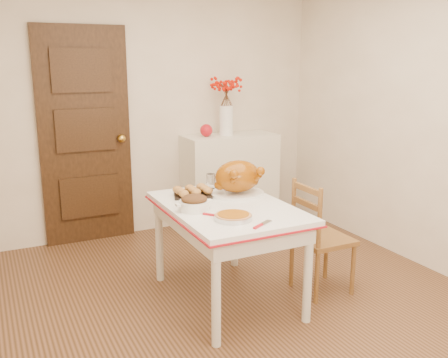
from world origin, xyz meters
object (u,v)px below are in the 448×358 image
chair_oak (323,236)px  turkey_platter (238,178)px  sideboard (230,180)px  kitchen_table (227,253)px  pumpkin_pie (233,216)px

chair_oak → turkey_platter: turkey_platter is taller
sideboard → turkey_platter: size_ratio=2.33×
turkey_platter → sideboard: bearing=58.6°
kitchen_table → chair_oak: bearing=-14.4°
turkey_platter → pumpkin_pie: (-0.30, -0.52, -0.11)m
chair_oak → pumpkin_pie: size_ratio=3.55×
turkey_platter → pumpkin_pie: 0.61m
chair_oak → pumpkin_pie: bearing=99.4°
sideboard → kitchen_table: sideboard is taller
sideboard → pumpkin_pie: sideboard is taller
kitchen_table → chair_oak: (0.72, -0.19, 0.07)m
kitchen_table → chair_oak: 0.75m
turkey_platter → pumpkin_pie: turkey_platter is taller
kitchen_table → pumpkin_pie: 0.52m
sideboard → chair_oak: (-0.08, -1.73, -0.05)m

